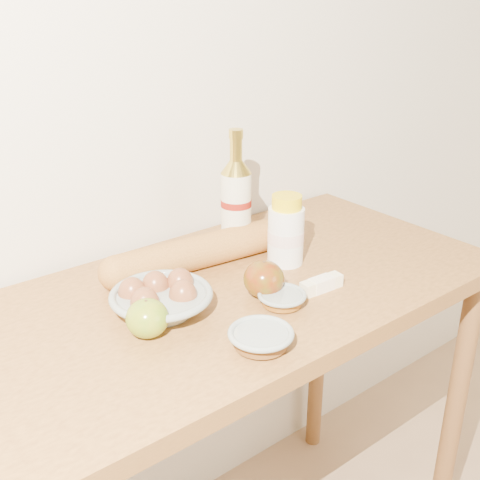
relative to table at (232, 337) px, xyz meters
name	(u,v)px	position (x,y,z in m)	size (l,w,h in m)	color
back_wall	(141,76)	(0.00, 0.33, 0.52)	(3.50, 0.02, 2.60)	beige
table	(232,337)	(0.00, 0.00, 0.00)	(1.20, 0.60, 0.90)	#A97236
bourbon_bottle	(236,203)	(0.13, 0.14, 0.24)	(0.08, 0.08, 0.29)	beige
cream_bottle	(286,232)	(0.17, 0.02, 0.20)	(0.11, 0.11, 0.16)	white
egg_bowl	(161,298)	(-0.17, 0.01, 0.15)	(0.25, 0.25, 0.07)	gray
baguette	(196,253)	(0.00, 0.12, 0.16)	(0.46, 0.12, 0.08)	#C3843B
apple_yellowgreen	(147,318)	(-0.23, -0.05, 0.16)	(0.09, 0.09, 0.07)	#9F961F
apple_redgreen_right	(264,279)	(0.03, -0.07, 0.16)	(0.10, 0.10, 0.08)	maroon
sugar_bowl	(261,338)	(-0.10, -0.21, 0.14)	(0.13, 0.13, 0.03)	#8C9994
syrup_bowl	(282,299)	(0.03, -0.12, 0.14)	(0.13, 0.13, 0.03)	gray
butter_stick	(321,284)	(0.14, -0.13, 0.14)	(0.10, 0.03, 0.03)	#FFF5C5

